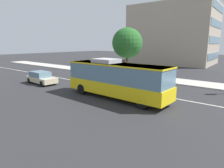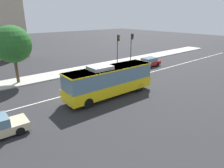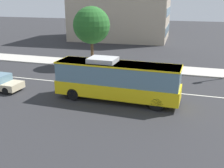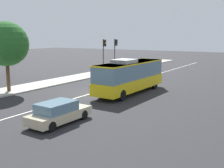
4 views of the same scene
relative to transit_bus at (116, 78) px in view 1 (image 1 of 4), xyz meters
name	(u,v)px [view 1 (image 1 of 4)]	position (x,y,z in m)	size (l,w,h in m)	color
ground_plane	(120,89)	(-1.93, 3.11, -1.81)	(160.00, 160.00, 0.00)	#28282B
sidewalk_kerb	(153,78)	(-1.93, 10.89, -1.74)	(80.00, 3.64, 0.14)	#B2ADA3
lane_centre_line	(120,89)	(-1.93, 3.11, -1.80)	(76.00, 0.16, 0.01)	silver
transit_bus	(116,78)	(0.00, 0.00, 0.00)	(10.05, 2.73, 3.46)	yellow
sedan_beige	(41,78)	(-11.11, -0.70, -1.09)	(4.56, 1.95, 1.46)	#C6B793
street_tree_kerbside_left	(127,43)	(-6.25, 10.59, 3.06)	(4.44, 4.44, 7.11)	#4C3823
office_block_background	(173,35)	(-8.80, 33.76, 4.99)	(19.12, 14.78, 13.60)	tan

